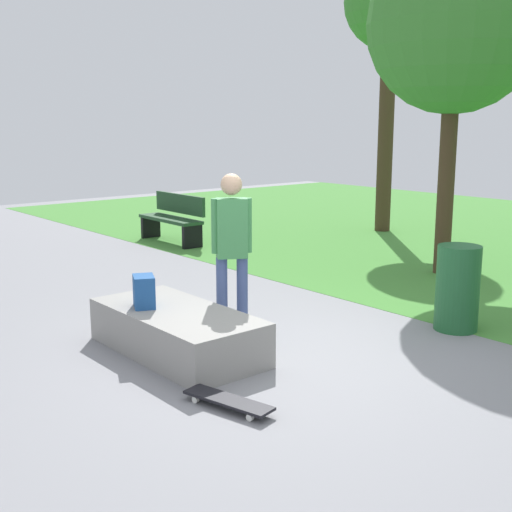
{
  "coord_description": "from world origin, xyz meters",
  "views": [
    {
      "loc": [
        4.4,
        -4.15,
        2.25
      ],
      "look_at": [
        -0.91,
        0.33,
        0.85
      ],
      "focal_mm": 46.61,
      "sensor_mm": 36.0,
      "label": 1
    }
  ],
  "objects_px": {
    "concrete_ledge": "(177,331)",
    "trash_bin": "(458,288)",
    "skater_watching": "(232,241)",
    "skateboard_by_ledge": "(228,401)",
    "backpack_on_ledge": "(144,291)",
    "park_bench_by_oak": "(173,217)",
    "tree_slender_maple": "(390,10)",
    "tree_tall_oak": "(455,26)"
  },
  "relations": [
    {
      "from": "concrete_ledge",
      "to": "backpack_on_ledge",
      "type": "xyz_separation_m",
      "value": [
        -0.3,
        -0.18,
        0.38
      ]
    },
    {
      "from": "skater_watching",
      "to": "skateboard_by_ledge",
      "type": "relative_size",
      "value": 2.09
    },
    {
      "from": "concrete_ledge",
      "to": "tree_slender_maple",
      "type": "relative_size",
      "value": 0.35
    },
    {
      "from": "concrete_ledge",
      "to": "trash_bin",
      "type": "relative_size",
      "value": 2.04
    },
    {
      "from": "skateboard_by_ledge",
      "to": "tree_tall_oak",
      "type": "xyz_separation_m",
      "value": [
        -1.76,
        5.46,
        3.51
      ]
    },
    {
      "from": "park_bench_by_oak",
      "to": "trash_bin",
      "type": "distance_m",
      "value": 6.6
    },
    {
      "from": "backpack_on_ledge",
      "to": "tree_tall_oak",
      "type": "height_order",
      "value": "tree_tall_oak"
    },
    {
      "from": "skateboard_by_ledge",
      "to": "tree_slender_maple",
      "type": "height_order",
      "value": "tree_slender_maple"
    },
    {
      "from": "tree_tall_oak",
      "to": "tree_slender_maple",
      "type": "distance_m",
      "value": 4.09
    },
    {
      "from": "concrete_ledge",
      "to": "trash_bin",
      "type": "height_order",
      "value": "trash_bin"
    },
    {
      "from": "skater_watching",
      "to": "trash_bin",
      "type": "xyz_separation_m",
      "value": [
        1.49,
        1.96,
        -0.54
      ]
    },
    {
      "from": "backpack_on_ledge",
      "to": "park_bench_by_oak",
      "type": "relative_size",
      "value": 0.2
    },
    {
      "from": "skateboard_by_ledge",
      "to": "tree_slender_maple",
      "type": "bearing_deg",
      "value": 121.83
    },
    {
      "from": "skateboard_by_ledge",
      "to": "concrete_ledge",
      "type": "bearing_deg",
      "value": 162.92
    },
    {
      "from": "trash_bin",
      "to": "skateboard_by_ledge",
      "type": "bearing_deg",
      "value": -89.79
    },
    {
      "from": "skateboard_by_ledge",
      "to": "park_bench_by_oak",
      "type": "height_order",
      "value": "park_bench_by_oak"
    },
    {
      "from": "concrete_ledge",
      "to": "trash_bin",
      "type": "distance_m",
      "value": 3.09
    },
    {
      "from": "concrete_ledge",
      "to": "park_bench_by_oak",
      "type": "xyz_separation_m",
      "value": [
        -5.22,
        3.38,
        0.26
      ]
    },
    {
      "from": "park_bench_by_oak",
      "to": "trash_bin",
      "type": "height_order",
      "value": "trash_bin"
    },
    {
      "from": "trash_bin",
      "to": "tree_slender_maple",
      "type": "bearing_deg",
      "value": 136.01
    },
    {
      "from": "park_bench_by_oak",
      "to": "tree_slender_maple",
      "type": "distance_m",
      "value": 5.94
    },
    {
      "from": "skateboard_by_ledge",
      "to": "tree_tall_oak",
      "type": "bearing_deg",
      "value": 107.89
    },
    {
      "from": "backpack_on_ledge",
      "to": "park_bench_by_oak",
      "type": "distance_m",
      "value": 6.07
    },
    {
      "from": "park_bench_by_oak",
      "to": "skater_watching",
      "type": "bearing_deg",
      "value": -26.88
    },
    {
      "from": "skater_watching",
      "to": "trash_bin",
      "type": "relative_size",
      "value": 1.83
    },
    {
      "from": "concrete_ledge",
      "to": "tree_tall_oak",
      "type": "height_order",
      "value": "tree_tall_oak"
    },
    {
      "from": "concrete_ledge",
      "to": "backpack_on_ledge",
      "type": "bearing_deg",
      "value": -149.32
    },
    {
      "from": "skateboard_by_ledge",
      "to": "trash_bin",
      "type": "relative_size",
      "value": 0.88
    },
    {
      "from": "park_bench_by_oak",
      "to": "tree_tall_oak",
      "type": "bearing_deg",
      "value": 18.99
    },
    {
      "from": "skateboard_by_ledge",
      "to": "park_bench_by_oak",
      "type": "xyz_separation_m",
      "value": [
        -6.59,
        3.8,
        0.42
      ]
    },
    {
      "from": "backpack_on_ledge",
      "to": "skateboard_by_ledge",
      "type": "distance_m",
      "value": 1.77
    },
    {
      "from": "skater_watching",
      "to": "tree_slender_maple",
      "type": "height_order",
      "value": "tree_slender_maple"
    },
    {
      "from": "concrete_ledge",
      "to": "trash_bin",
      "type": "xyz_separation_m",
      "value": [
        1.35,
        2.76,
        0.25
      ]
    },
    {
      "from": "concrete_ledge",
      "to": "tree_slender_maple",
      "type": "distance_m",
      "value": 9.3
    },
    {
      "from": "concrete_ledge",
      "to": "tree_slender_maple",
      "type": "height_order",
      "value": "tree_slender_maple"
    },
    {
      "from": "concrete_ledge",
      "to": "park_bench_by_oak",
      "type": "relative_size",
      "value": 1.19
    },
    {
      "from": "backpack_on_ledge",
      "to": "concrete_ledge",
      "type": "bearing_deg",
      "value": 56.1
    },
    {
      "from": "tree_slender_maple",
      "to": "trash_bin",
      "type": "bearing_deg",
      "value": -43.99
    },
    {
      "from": "skater_watching",
      "to": "tree_tall_oak",
      "type": "xyz_separation_m",
      "value": [
        -0.26,
        4.24,
        2.56
      ]
    },
    {
      "from": "tree_tall_oak",
      "to": "trash_bin",
      "type": "bearing_deg",
      "value": -52.43
    },
    {
      "from": "skater_watching",
      "to": "skateboard_by_ledge",
      "type": "xyz_separation_m",
      "value": [
        1.5,
        -1.22,
        -0.95
      ]
    },
    {
      "from": "skateboard_by_ledge",
      "to": "skater_watching",
      "type": "bearing_deg",
      "value": 140.87
    }
  ]
}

